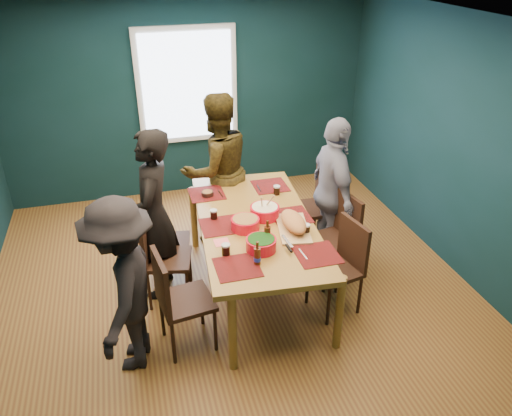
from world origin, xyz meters
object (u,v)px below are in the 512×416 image
at_px(bowl_salad, 245,223).
at_px(cutting_board, 293,223).
at_px(chair_right_far, 314,201).
at_px(bowl_herbs, 261,244).
at_px(chair_left_far, 163,236).
at_px(person_right, 333,192).
at_px(person_near_left, 124,287).
at_px(person_far_left, 154,216).
at_px(person_back, 217,170).
at_px(dining_table, 256,228).
at_px(chair_left_mid, 158,252).
at_px(chair_right_mid, 339,231).
at_px(bowl_dumpling, 265,211).
at_px(chair_left_near, 175,295).
at_px(chair_right_near, 343,260).

distance_m(bowl_salad, cutting_board, 0.46).
distance_m(chair_right_far, bowl_herbs, 1.59).
height_order(chair_left_far, person_right, person_right).
bearing_deg(person_near_left, person_far_left, 175.03).
xyz_separation_m(chair_left_far, person_right, (1.86, -0.16, 0.35)).
bearing_deg(person_back, chair_left_far, 22.38).
bearing_deg(dining_table, chair_left_mid, 177.73).
xyz_separation_m(chair_right_mid, bowl_salad, (-1.05, -0.12, 0.33)).
bearing_deg(bowl_salad, person_near_left, -154.31).
bearing_deg(person_right, chair_left_far, 87.80).
height_order(chair_left_far, chair_right_mid, chair_right_mid).
bearing_deg(person_far_left, dining_table, 88.41).
bearing_deg(dining_table, person_near_left, -147.85).
bearing_deg(chair_left_far, chair_right_far, 14.97).
bearing_deg(chair_left_mid, person_far_left, 100.99).
xyz_separation_m(chair_right_far, person_right, (0.08, -0.32, 0.27)).
bearing_deg(bowl_herbs, chair_left_mid, 144.51).
relative_size(chair_right_far, bowl_dumpling, 3.38).
xyz_separation_m(chair_left_near, chair_right_mid, (1.81, 0.62, -0.01)).
distance_m(dining_table, chair_left_mid, 1.00).
xyz_separation_m(chair_left_far, bowl_dumpling, (0.99, -0.48, 0.41)).
distance_m(person_near_left, bowl_salad, 1.31).
bearing_deg(person_far_left, bowl_dumpling, 92.75).
bearing_deg(dining_table, chair_right_far, 42.59).
bearing_deg(dining_table, chair_right_near, -27.90).
relative_size(chair_left_far, bowl_dumpling, 2.89).
height_order(chair_left_mid, bowl_salad, chair_left_mid).
bearing_deg(person_back, cutting_board, 91.24).
relative_size(chair_left_near, cutting_board, 1.38).
relative_size(person_back, bowl_dumpling, 6.23).
bearing_deg(cutting_board, chair_left_mid, 174.24).
xyz_separation_m(chair_left_near, chair_right_far, (1.80, 1.31, -0.00)).
height_order(chair_right_mid, bowl_dumpling, bowl_dumpling).
relative_size(dining_table, bowl_herbs, 8.30).
bearing_deg(dining_table, chair_left_far, 153.76).
relative_size(chair_right_far, bowl_salad, 3.61).
relative_size(chair_left_mid, bowl_dumpling, 3.32).
xyz_separation_m(person_back, bowl_dumpling, (0.26, -1.08, -0.01)).
xyz_separation_m(dining_table, chair_left_mid, (-0.97, 0.12, -0.19)).
bearing_deg(person_near_left, chair_right_mid, 121.64).
height_order(person_near_left, cutting_board, person_near_left).
relative_size(dining_table, bowl_dumpling, 7.77).
bearing_deg(chair_left_near, person_right, 19.35).
bearing_deg(chair_right_far, chair_right_near, -94.15).
distance_m(chair_left_mid, bowl_herbs, 1.13).
relative_size(chair_right_mid, bowl_dumpling, 3.31).
bearing_deg(chair_right_mid, chair_right_far, 80.20).
relative_size(chair_right_mid, person_back, 0.53).
height_order(dining_table, chair_right_near, chair_right_near).
bearing_deg(chair_left_near, bowl_dumpling, 25.38).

